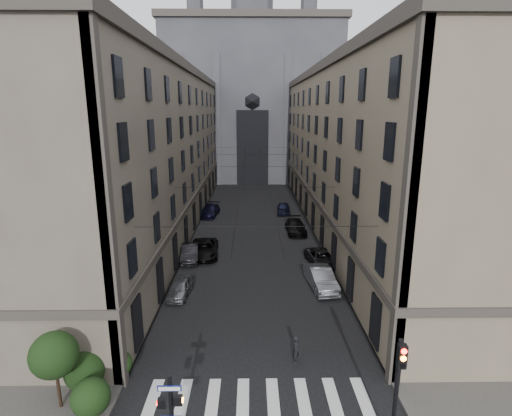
{
  "coord_description": "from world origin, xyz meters",
  "views": [
    {
      "loc": [
        -0.32,
        -11.97,
        14.01
      ],
      "look_at": [
        -0.01,
        12.07,
        8.09
      ],
      "focal_mm": 28.0,
      "sensor_mm": 36.0,
      "label": 1
    }
  ],
  "objects_px": {
    "gothic_tower": "(252,91)",
    "pedestrian_signal_left": "(171,413)",
    "car_right_midnear": "(322,258)",
    "car_left_near": "(180,288)",
    "traffic_light_right": "(398,383)",
    "pedestrian": "(296,349)",
    "car_left_midfar": "(205,249)",
    "car_right_far": "(284,208)",
    "car_left_midnear": "(190,253)",
    "car_right_near": "(321,279)",
    "car_left_far": "(210,211)",
    "car_right_midfar": "(296,227)"
  },
  "relations": [
    {
      "from": "gothic_tower",
      "to": "pedestrian_signal_left",
      "type": "distance_m",
      "value": 75.15
    },
    {
      "from": "car_right_midnear",
      "to": "car_left_near",
      "type": "bearing_deg",
      "value": -160.69
    },
    {
      "from": "traffic_light_right",
      "to": "pedestrian",
      "type": "distance_m",
      "value": 7.37
    },
    {
      "from": "car_left_midfar",
      "to": "car_right_far",
      "type": "xyz_separation_m",
      "value": [
        9.1,
        16.57,
        -0.03
      ]
    },
    {
      "from": "car_right_midnear",
      "to": "pedestrian",
      "type": "xyz_separation_m",
      "value": [
        -3.97,
        -14.67,
        0.15
      ]
    },
    {
      "from": "pedestrian",
      "to": "car_right_far",
      "type": "bearing_deg",
      "value": 19.58
    },
    {
      "from": "car_left_midnear",
      "to": "traffic_light_right",
      "type": "bearing_deg",
      "value": -68.42
    },
    {
      "from": "car_left_midnear",
      "to": "pedestrian",
      "type": "height_order",
      "value": "pedestrian"
    },
    {
      "from": "gothic_tower",
      "to": "car_right_near",
      "type": "height_order",
      "value": "gothic_tower"
    },
    {
      "from": "gothic_tower",
      "to": "car_right_midnear",
      "type": "xyz_separation_m",
      "value": [
        6.2,
        -52.29,
        -17.12
      ]
    },
    {
      "from": "car_right_near",
      "to": "traffic_light_right",
      "type": "bearing_deg",
      "value": -95.55
    },
    {
      "from": "car_left_midnear",
      "to": "car_right_near",
      "type": "distance_m",
      "value": 13.14
    },
    {
      "from": "car_left_far",
      "to": "car_right_midfar",
      "type": "height_order",
      "value": "car_right_midfar"
    },
    {
      "from": "car_left_far",
      "to": "pedestrian",
      "type": "relative_size",
      "value": 3.13
    },
    {
      "from": "gothic_tower",
      "to": "car_right_midnear",
      "type": "relative_size",
      "value": 11.96
    },
    {
      "from": "car_right_near",
      "to": "car_right_midfar",
      "type": "distance_m",
      "value": 14.88
    },
    {
      "from": "car_left_midfar",
      "to": "car_right_midfar",
      "type": "relative_size",
      "value": 1.05
    },
    {
      "from": "car_right_far",
      "to": "car_left_midnear",
      "type": "bearing_deg",
      "value": -117.21
    },
    {
      "from": "gothic_tower",
      "to": "car_left_near",
      "type": "distance_m",
      "value": 61.15
    },
    {
      "from": "car_right_far",
      "to": "gothic_tower",
      "type": "bearing_deg",
      "value": 100.54
    },
    {
      "from": "car_left_far",
      "to": "car_right_midfar",
      "type": "xyz_separation_m",
      "value": [
        10.82,
        -7.88,
        0.01
      ]
    },
    {
      "from": "car_right_near",
      "to": "car_right_midnear",
      "type": "xyz_separation_m",
      "value": [
        0.9,
        4.91,
        -0.15
      ]
    },
    {
      "from": "pedestrian_signal_left",
      "to": "car_left_far",
      "type": "xyz_separation_m",
      "value": [
        -2.4,
        39.01,
        -1.57
      ]
    },
    {
      "from": "car_left_near",
      "to": "car_left_midfar",
      "type": "height_order",
      "value": "car_left_midfar"
    },
    {
      "from": "car_right_near",
      "to": "car_right_far",
      "type": "bearing_deg",
      "value": 86.01
    },
    {
      "from": "traffic_light_right",
      "to": "car_left_far",
      "type": "height_order",
      "value": "traffic_light_right"
    },
    {
      "from": "traffic_light_right",
      "to": "car_right_midnear",
      "type": "relative_size",
      "value": 1.07
    },
    {
      "from": "gothic_tower",
      "to": "traffic_light_right",
      "type": "xyz_separation_m",
      "value": [
        5.6,
        -73.04,
        -14.51
      ]
    },
    {
      "from": "gothic_tower",
      "to": "car_left_midfar",
      "type": "bearing_deg",
      "value": -95.62
    },
    {
      "from": "traffic_light_right",
      "to": "pedestrian",
      "type": "height_order",
      "value": "traffic_light_right"
    },
    {
      "from": "car_left_far",
      "to": "car_right_far",
      "type": "distance_m",
      "value": 10.19
    },
    {
      "from": "traffic_light_right",
      "to": "car_left_midfar",
      "type": "distance_m",
      "value": 25.62
    },
    {
      "from": "car_left_far",
      "to": "pedestrian",
      "type": "xyz_separation_m",
      "value": [
        8.15,
        -32.51,
        0.07
      ]
    },
    {
      "from": "car_right_near",
      "to": "car_left_near",
      "type": "bearing_deg",
      "value": 179.54
    },
    {
      "from": "car_right_near",
      "to": "pedestrian",
      "type": "distance_m",
      "value": 10.22
    },
    {
      "from": "traffic_light_right",
      "to": "car_left_midnear",
      "type": "relative_size",
      "value": 1.15
    },
    {
      "from": "gothic_tower",
      "to": "car_right_midfar",
      "type": "relative_size",
      "value": 11.05
    },
    {
      "from": "gothic_tower",
      "to": "car_right_far",
      "type": "height_order",
      "value": "gothic_tower"
    },
    {
      "from": "pedestrian_signal_left",
      "to": "pedestrian",
      "type": "distance_m",
      "value": 8.8
    },
    {
      "from": "car_right_midfar",
      "to": "car_right_far",
      "type": "distance_m",
      "value": 9.13
    },
    {
      "from": "pedestrian_signal_left",
      "to": "car_left_midfar",
      "type": "xyz_separation_m",
      "value": [
        -1.39,
        23.66,
        -1.55
      ]
    },
    {
      "from": "gothic_tower",
      "to": "car_left_midfar",
      "type": "height_order",
      "value": "gothic_tower"
    },
    {
      "from": "car_right_far",
      "to": "pedestrian_signal_left",
      "type": "bearing_deg",
      "value": -97.52
    },
    {
      "from": "pedestrian",
      "to": "car_right_midnear",
      "type": "bearing_deg",
      "value": 7.78
    },
    {
      "from": "pedestrian_signal_left",
      "to": "car_right_far",
      "type": "distance_m",
      "value": 40.99
    },
    {
      "from": "car_left_midnear",
      "to": "car_right_far",
      "type": "distance_m",
      "value": 20.47
    },
    {
      "from": "car_left_near",
      "to": "car_left_midnear",
      "type": "relative_size",
      "value": 0.83
    },
    {
      "from": "car_left_midnear",
      "to": "car_left_midfar",
      "type": "relative_size",
      "value": 0.82
    },
    {
      "from": "gothic_tower",
      "to": "car_right_near",
      "type": "xyz_separation_m",
      "value": [
        5.3,
        -57.21,
        -16.98
      ]
    },
    {
      "from": "car_right_midfar",
      "to": "car_left_near",
      "type": "bearing_deg",
      "value": -124.81
    }
  ]
}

